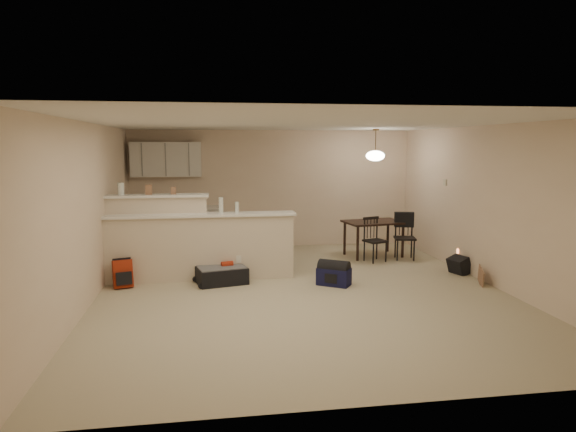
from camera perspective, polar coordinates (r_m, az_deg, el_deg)
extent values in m
plane|color=#BEB192|center=(7.85, 1.52, -8.30)|extent=(7.00, 7.00, 0.00)
plane|color=white|center=(7.54, 1.59, 10.26)|extent=(7.00, 7.00, 0.00)
cube|color=beige|center=(11.03, -1.72, 3.02)|extent=(6.00, 0.02, 2.50)
cube|color=beige|center=(4.24, 10.12, -5.00)|extent=(6.00, 0.02, 2.50)
cube|color=beige|center=(7.65, -21.14, 0.31)|extent=(0.02, 7.00, 2.50)
cube|color=beige|center=(8.65, 21.51, 1.12)|extent=(0.02, 7.00, 2.50)
cube|color=beige|center=(8.48, -9.62, -3.53)|extent=(3.00, 0.28, 1.05)
cube|color=white|center=(8.39, -9.71, 0.12)|extent=(3.08, 0.38, 0.04)
cube|color=beige|center=(8.70, -14.24, -2.36)|extent=(1.60, 0.24, 1.35)
cube|color=white|center=(8.61, -14.40, 2.19)|extent=(1.68, 0.34, 0.04)
cube|color=white|center=(10.77, -13.38, 6.15)|extent=(1.40, 0.34, 0.70)
cube|color=white|center=(10.76, -12.12, -1.58)|extent=(1.80, 0.60, 0.90)
cube|color=beige|center=(9.98, 17.03, 3.60)|extent=(0.02, 0.12, 0.12)
cylinder|color=silver|center=(8.67, -18.08, 2.89)|extent=(0.10, 0.10, 0.20)
cube|color=#93674B|center=(8.61, -15.22, 2.84)|extent=(0.10, 0.07, 0.16)
cube|color=#93674B|center=(8.58, -12.61, 2.77)|extent=(0.08, 0.06, 0.12)
cylinder|color=silver|center=(8.37, -7.46, 1.18)|extent=(0.07, 0.07, 0.26)
cylinder|color=silver|center=(8.38, -5.71, 0.95)|extent=(0.06, 0.06, 0.18)
cube|color=black|center=(10.25, 9.51, -0.67)|extent=(1.22, 0.91, 0.04)
cylinder|color=black|center=(9.83, 7.75, -3.07)|extent=(0.05, 0.05, 0.66)
cylinder|color=black|center=(10.28, 12.63, -2.71)|extent=(0.05, 0.05, 0.66)
cylinder|color=black|center=(10.36, 6.32, -2.48)|extent=(0.05, 0.05, 0.66)
cylinder|color=black|center=(10.79, 11.02, -2.16)|extent=(0.05, 0.05, 0.66)
cylinder|color=brown|center=(10.13, 9.71, 8.13)|extent=(0.02, 0.02, 0.50)
cylinder|color=brown|center=(10.14, 9.74, 9.43)|extent=(0.12, 0.12, 0.03)
ellipsoid|color=white|center=(10.14, 9.68, 6.61)|extent=(0.36, 0.36, 0.20)
cube|color=black|center=(8.28, -7.36, -6.57)|extent=(0.86, 0.66, 0.26)
cube|color=#A12812|center=(8.37, -17.89, -6.14)|extent=(0.33, 0.25, 0.43)
cube|color=#121338|center=(8.15, 5.12, -6.71)|extent=(0.57, 0.51, 0.27)
cube|color=black|center=(9.29, 18.47, -5.24)|extent=(0.32, 0.38, 0.29)
cube|color=#93674B|center=(8.67, 20.65, -6.31)|extent=(0.12, 0.35, 0.27)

